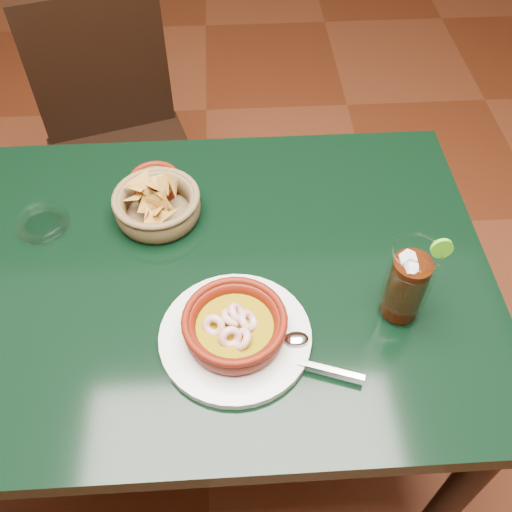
{
  "coord_description": "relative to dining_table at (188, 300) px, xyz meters",
  "views": [
    {
      "loc": [
        0.1,
        -0.69,
        1.62
      ],
      "look_at": [
        0.14,
        -0.02,
        0.81
      ],
      "focal_mm": 40.0,
      "sensor_mm": 36.0,
      "label": 1
    }
  ],
  "objects": [
    {
      "name": "cola_drink",
      "position": [
        0.4,
        -0.12,
        0.18
      ],
      "size": [
        0.17,
        0.17,
        0.19
      ],
      "color": "white",
      "rests_on": "dining_table"
    },
    {
      "name": "shrimp_plate",
      "position": [
        0.1,
        -0.16,
        0.13
      ],
      "size": [
        0.35,
        0.27,
        0.08
      ],
      "color": "silver",
      "rests_on": "dining_table"
    },
    {
      "name": "dining_chair",
      "position": [
        -0.24,
        0.71,
        -0.15
      ],
      "size": [
        0.52,
        0.52,
        0.91
      ],
      "color": "black",
      "rests_on": "ground"
    },
    {
      "name": "guacamole_ramekin",
      "position": [
        -0.06,
        0.23,
        0.12
      ],
      "size": [
        0.13,
        0.13,
        0.05
      ],
      "color": "#500E05",
      "rests_on": "dining_table"
    },
    {
      "name": "chip_basket",
      "position": [
        -0.05,
        0.15,
        0.13
      ],
      "size": [
        0.21,
        0.21,
        0.12
      ],
      "color": "brown",
      "rests_on": "dining_table"
    },
    {
      "name": "ground",
      "position": [
        0.0,
        0.0,
        -0.65
      ],
      "size": [
        7.0,
        7.0,
        0.0
      ],
      "primitive_type": "plane",
      "color": "#471C0C",
      "rests_on": "ground"
    },
    {
      "name": "dining_table",
      "position": [
        0.0,
        0.0,
        0.0
      ],
      "size": [
        1.2,
        0.8,
        0.75
      ],
      "color": "black",
      "rests_on": "ground"
    },
    {
      "name": "glass_ashtray",
      "position": [
        -0.29,
        0.13,
        0.11
      ],
      "size": [
        0.12,
        0.12,
        0.03
      ],
      "color": "white",
      "rests_on": "dining_table"
    }
  ]
}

